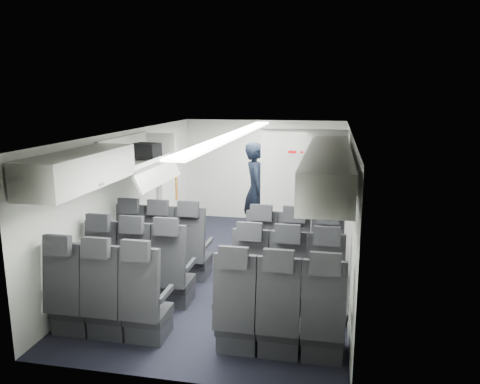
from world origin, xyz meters
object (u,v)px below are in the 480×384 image
at_px(seat_row_front, 227,255).
at_px(flight_attendant, 256,190).
at_px(seat_row_rear, 191,311).
at_px(boarding_door, 168,186).
at_px(carry_on_bag, 147,150).
at_px(galley_unit, 307,180).
at_px(seat_row_mid, 212,279).

distance_m(seat_row_front, flight_attendant, 2.28).
relative_size(seat_row_rear, boarding_door, 1.79).
relative_size(flight_attendant, carry_on_bag, 4.69).
bearing_deg(seat_row_front, flight_attendant, 88.84).
xyz_separation_m(seat_row_front, flight_attendant, (0.04, 2.22, 0.51)).
xyz_separation_m(seat_row_front, galley_unit, (0.95, 3.25, 0.55)).
bearing_deg(carry_on_bag, boarding_door, 109.71).
xyz_separation_m(seat_row_front, carry_on_bag, (-1.43, 0.59, 1.43)).
xyz_separation_m(seat_row_mid, flight_attendant, (0.04, 3.12, 0.51)).
distance_m(seat_row_front, seat_row_rear, 1.80).
distance_m(galley_unit, carry_on_bag, 3.68).
bearing_deg(galley_unit, carry_on_bag, -131.75).
relative_size(seat_row_mid, seat_row_rear, 1.00).
distance_m(seat_row_rear, galley_unit, 5.17).
bearing_deg(galley_unit, seat_row_mid, -102.88).
distance_m(seat_row_front, carry_on_bag, 2.10).
bearing_deg(boarding_door, seat_row_mid, -61.23).
relative_size(seat_row_front, galley_unit, 1.75).
distance_m(seat_row_rear, boarding_door, 4.25).
bearing_deg(carry_on_bag, flight_attendant, 59.55).
bearing_deg(seat_row_mid, flight_attendant, 89.17).
height_order(galley_unit, boarding_door, galley_unit).
bearing_deg(boarding_door, flight_attendant, 4.64).
xyz_separation_m(boarding_door, carry_on_bag, (0.21, -1.49, 0.87)).
bearing_deg(flight_attendant, galley_unit, -56.46).
bearing_deg(flight_attendant, carry_on_bag, 122.75).
bearing_deg(galley_unit, boarding_door, -155.72).
distance_m(seat_row_front, galley_unit, 3.43).
bearing_deg(seat_row_rear, boarding_door, 112.87).
height_order(seat_row_front, seat_row_rear, same).
xyz_separation_m(seat_row_mid, boarding_door, (-1.64, 2.99, 0.55)).
xyz_separation_m(galley_unit, carry_on_bag, (-2.38, -2.66, 0.88)).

